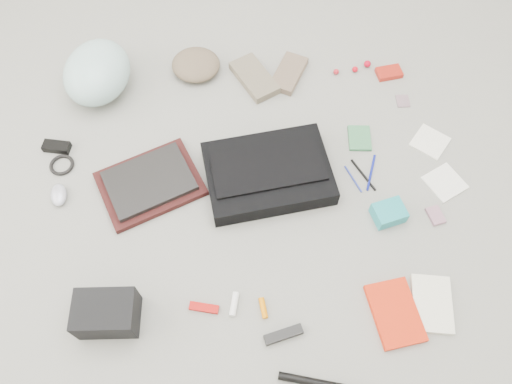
{
  "coord_description": "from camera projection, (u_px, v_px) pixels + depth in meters",
  "views": [
    {
      "loc": [
        -0.08,
        -0.84,
        1.59
      ],
      "look_at": [
        0.0,
        0.0,
        0.05
      ],
      "focal_mm": 35.0,
      "sensor_mm": 36.0,
      "label": 1
    }
  ],
  "objects": [
    {
      "name": "ground_plane",
      "position": [
        256.0,
        199.0,
        1.8
      ],
      "size": [
        4.0,
        4.0,
        0.0
      ],
      "primitive_type": "plane",
      "color": "gray"
    },
    {
      "name": "messenger_bag",
      "position": [
        268.0,
        173.0,
        1.81
      ],
      "size": [
        0.48,
        0.36,
        0.07
      ],
      "primitive_type": "cube",
      "rotation": [
        0.0,
        0.0,
        0.11
      ],
      "color": "black",
      "rests_on": "ground_plane"
    },
    {
      "name": "bag_flap",
      "position": [
        268.0,
        167.0,
        1.77
      ],
      "size": [
        0.42,
        0.22,
        0.01
      ],
      "primitive_type": "cube",
      "rotation": [
        0.0,
        0.0,
        0.11
      ],
      "color": "black",
      "rests_on": "messenger_bag"
    },
    {
      "name": "laptop_sleeve",
      "position": [
        150.0,
        184.0,
        1.82
      ],
      "size": [
        0.42,
        0.37,
        0.02
      ],
      "primitive_type": "cube",
      "rotation": [
        0.0,
        0.0,
        0.38
      ],
      "color": "#341110",
      "rests_on": "ground_plane"
    },
    {
      "name": "laptop",
      "position": [
        149.0,
        181.0,
        1.8
      ],
      "size": [
        0.36,
        0.31,
        0.02
      ],
      "primitive_type": "cube",
      "rotation": [
        0.0,
        0.0,
        0.38
      ],
      "color": "black",
      "rests_on": "laptop_sleeve"
    },
    {
      "name": "bike_helmet",
      "position": [
        97.0,
        72.0,
        1.96
      ],
      "size": [
        0.33,
        0.37,
        0.19
      ],
      "primitive_type": "ellipsoid",
      "rotation": [
        0.0,
        0.0,
        -0.28
      ],
      "color": "silver",
      "rests_on": "ground_plane"
    },
    {
      "name": "beanie",
      "position": [
        196.0,
        65.0,
        2.06
      ],
      "size": [
        0.24,
        0.23,
        0.07
      ],
      "primitive_type": "ellipsoid",
      "rotation": [
        0.0,
        0.0,
        -0.22
      ],
      "color": "brown",
      "rests_on": "ground_plane"
    },
    {
      "name": "mitten_left",
      "position": [
        254.0,
        78.0,
        2.05
      ],
      "size": [
        0.2,
        0.25,
        0.03
      ],
      "primitive_type": "cube",
      "rotation": [
        0.0,
        0.0,
        0.46
      ],
      "color": "#6E6351",
      "rests_on": "ground_plane"
    },
    {
      "name": "mitten_right",
      "position": [
        289.0,
        73.0,
        2.07
      ],
      "size": [
        0.18,
        0.22,
        0.03
      ],
      "primitive_type": "cube",
      "rotation": [
        0.0,
        0.0,
        -0.5
      ],
      "color": "brown",
      "rests_on": "ground_plane"
    },
    {
      "name": "power_brick",
      "position": [
        57.0,
        147.0,
        1.89
      ],
      "size": [
        0.11,
        0.07,
        0.03
      ],
      "primitive_type": "cube",
      "rotation": [
        0.0,
        0.0,
        -0.22
      ],
      "color": "black",
      "rests_on": "ground_plane"
    },
    {
      "name": "cable_coil",
      "position": [
        62.0,
        165.0,
        1.86
      ],
      "size": [
        0.11,
        0.11,
        0.01
      ],
      "primitive_type": "torus",
      "rotation": [
        0.0,
        0.0,
        -0.29
      ],
      "color": "black",
      "rests_on": "ground_plane"
    },
    {
      "name": "mouse",
      "position": [
        59.0,
        195.0,
        1.79
      ],
      "size": [
        0.07,
        0.1,
        0.04
      ],
      "primitive_type": "ellipsoid",
      "rotation": [
        0.0,
        0.0,
        0.13
      ],
      "color": "#ABACBF",
      "rests_on": "ground_plane"
    },
    {
      "name": "camera_bag",
      "position": [
        107.0,
        313.0,
        1.54
      ],
      "size": [
        0.2,
        0.14,
        0.12
      ],
      "primitive_type": "cube",
      "rotation": [
        0.0,
        0.0,
        -0.07
      ],
      "color": "black",
      "rests_on": "ground_plane"
    },
    {
      "name": "multitool",
      "position": [
        204.0,
        308.0,
        1.6
      ],
      "size": [
        0.1,
        0.05,
        0.01
      ],
      "primitive_type": "cube",
      "rotation": [
        0.0,
        0.0,
        -0.25
      ],
      "color": "#A30704",
      "rests_on": "ground_plane"
    },
    {
      "name": "toiletry_tube_white",
      "position": [
        234.0,
        304.0,
        1.61
      ],
      "size": [
        0.04,
        0.08,
        0.02
      ],
      "primitive_type": "cylinder",
      "rotation": [
        1.57,
        0.0,
        -0.24
      ],
      "color": "white",
      "rests_on": "ground_plane"
    },
    {
      "name": "toiletry_tube_orange",
      "position": [
        263.0,
        308.0,
        1.6
      ],
      "size": [
        0.03,
        0.07,
        0.02
      ],
      "primitive_type": "cylinder",
      "rotation": [
        1.57,
        0.0,
        0.11
      ],
      "color": "orange",
      "rests_on": "ground_plane"
    },
    {
      "name": "u_lock",
      "position": [
        283.0,
        335.0,
        1.56
      ],
      "size": [
        0.13,
        0.06,
        0.02
      ],
      "primitive_type": "cube",
      "rotation": [
        0.0,
        0.0,
        0.23
      ],
      "color": "black",
      "rests_on": "ground_plane"
    },
    {
      "name": "bike_pump",
      "position": [
        323.0,
        384.0,
        1.49
      ],
      "size": [
        0.26,
        0.1,
        0.02
      ],
      "primitive_type": "cylinder",
      "rotation": [
        0.0,
        1.57,
        -0.27
      ],
      "color": "black",
      "rests_on": "ground_plane"
    },
    {
      "name": "book_red",
      "position": [
        395.0,
        313.0,
        1.59
      ],
      "size": [
        0.17,
        0.23,
        0.02
      ],
      "primitive_type": "cube",
      "rotation": [
        0.0,
        0.0,
        0.13
      ],
      "color": "red",
      "rests_on": "ground_plane"
    },
    {
      "name": "book_white",
      "position": [
        432.0,
        304.0,
        1.61
      ],
      "size": [
        0.16,
        0.21,
        0.02
      ],
      "primitive_type": "cube",
      "rotation": [
        0.0,
        0.0,
        -0.18
      ],
      "color": "beige",
      "rests_on": "ground_plane"
    },
    {
      "name": "notepad",
      "position": [
        359.0,
        138.0,
        1.92
      ],
      "size": [
        0.1,
        0.12,
        0.01
      ],
      "primitive_type": "cube",
      "rotation": [
        0.0,
        0.0,
        -0.11
      ],
      "color": "#347046",
      "rests_on": "ground_plane"
    },
    {
      "name": "pen_blue",
      "position": [
        353.0,
        179.0,
        1.84
      ],
      "size": [
        0.05,
        0.12,
        0.01
      ],
      "primitive_type": "cylinder",
      "rotation": [
        1.57,
        0.0,
        0.34
      ],
      "color": "navy",
      "rests_on": "ground_plane"
    },
    {
      "name": "pen_black",
      "position": [
        363.0,
        175.0,
        1.84
      ],
      "size": [
        0.07,
        0.14,
        0.01
      ],
      "primitive_type": "cylinder",
      "rotation": [
        1.57,
        0.0,
        0.43
      ],
      "color": "black",
      "rests_on": "ground_plane"
    },
    {
      "name": "pen_navy",
      "position": [
        371.0,
        172.0,
        1.85
      ],
      "size": [
        0.07,
        0.15,
        0.01
      ],
      "primitive_type": "cylinder",
      "rotation": [
        1.57,
        0.0,
        -0.38
      ],
      "color": "navy",
      "rests_on": "ground_plane"
    },
    {
      "name": "accordion_wallet",
      "position": [
        389.0,
        213.0,
        1.74
      ],
      "size": [
        0.12,
        0.11,
        0.05
      ],
      "primitive_type": "cube",
      "rotation": [
        0.0,
        0.0,
        0.23
      ],
      "color": "teal",
      "rests_on": "ground_plane"
    },
    {
      "name": "card_deck",
      "position": [
        436.0,
        215.0,
        1.76
      ],
      "size": [
        0.06,
        0.08,
        0.01
      ],
      "primitive_type": "cube",
      "rotation": [
        0.0,
        0.0,
        0.21
      ],
      "color": "#A06E83",
      "rests_on": "ground_plane"
    },
    {
      "name": "napkin_top",
      "position": [
        430.0,
        142.0,
        1.92
      ],
      "size": [
        0.17,
        0.17,
        0.01
      ],
      "primitive_type": "cube",
      "rotation": [
        0.0,
        0.0,
        0.85
      ],
      "color": "silver",
      "rests_on": "ground_plane"
    },
    {
      "name": "napkin_bottom",
      "position": [
        445.0,
        183.0,
        1.83
      ],
      "size": [
        0.17,
        0.17,
        0.01
      ],
      "primitive_type": "cube",
      "rotation": [
        0.0,
        0.0,
        0.45
      ],
      "color": "silver",
      "rests_on": "ground_plane"
    },
    {
      "name": "lollipop_a",
      "position": [
        336.0,
        72.0,
        2.08
      ],
      "size": [
        0.03,
        0.03,
        0.02
      ],
      "primitive_type": "sphere",
      "rotation": [
        0.0,
        0.0,
        -0.28
      ],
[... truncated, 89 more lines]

